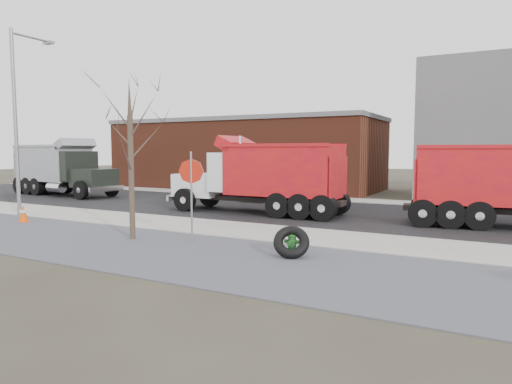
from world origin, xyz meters
The scene contains 15 objects.
ground centered at (0.00, 0.00, 0.00)m, with size 120.00×120.00×0.00m, color #383328.
gravel_verge centered at (0.00, -3.50, 0.01)m, with size 60.00×5.00×0.03m, color slate.
sidewalk centered at (0.00, 0.25, 0.03)m, with size 60.00×2.50×0.06m, color #9E9B93.
curb centered at (0.00, 1.55, 0.06)m, with size 60.00×0.15×0.11m, color #9E9B93.
road centered at (0.00, 6.30, 0.01)m, with size 60.00×9.40×0.02m, color black.
far_sidewalk centered at (0.00, 12.00, 0.03)m, with size 60.00×2.00×0.06m, color #9E9B93.
building_brick centered at (-10.00, 17.00, 2.65)m, with size 20.20×8.20×5.30m.
bare_tree centered at (-3.20, -2.60, 3.30)m, with size 3.20×3.20×5.20m.
street_light centered at (-11.00, -1.02, 4.52)m, with size 0.50×2.00×8.00m.
fire_hydrant centered at (2.33, -2.32, 0.36)m, with size 0.45×0.44×0.80m.
truck_tire centered at (2.40, -2.52, 0.43)m, with size 1.22×1.14×0.93m.
stop_sign centered at (-1.17, -2.13, 1.94)m, with size 0.72×0.34×2.86m.
traffic_cone_near centered at (-9.57, -2.02, 0.37)m, with size 0.38×0.38×0.73m.
dump_truck_red_b centered at (-2.24, 4.79, 1.79)m, with size 8.32×2.51×3.51m.
dump_truck_grey centered at (-17.57, 6.35, 1.83)m, with size 8.07×3.23×3.58m.
Camera 1 is at (7.25, -13.65, 2.90)m, focal length 32.00 mm.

